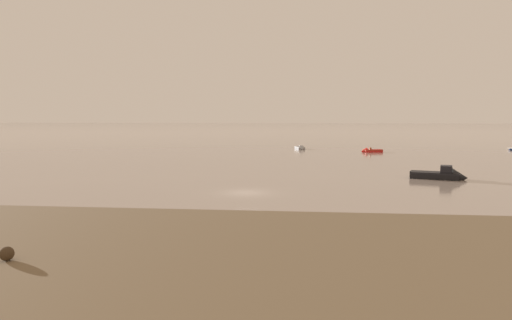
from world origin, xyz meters
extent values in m
plane|color=gray|center=(0.00, 0.00, 0.00)|extent=(800.00, 800.00, 0.00)
cube|color=brown|center=(1.38, -21.52, 0.11)|extent=(295.22, 23.63, 0.22)
sphere|color=#402F1E|center=(-9.86, -23.77, 0.60)|extent=(0.76, 0.76, 0.76)
cube|color=red|center=(20.63, 53.86, 0.19)|extent=(4.23, 2.74, 0.77)
cone|color=red|center=(18.68, 53.24, 0.19)|extent=(1.64, 1.85, 1.55)
cube|color=brown|center=(20.59, 53.85, 0.48)|extent=(4.33, 2.80, 0.09)
cube|color=brown|center=(20.06, 53.68, 0.79)|extent=(0.48, 0.59, 0.43)
cube|color=black|center=(22.46, 54.44, 0.31)|extent=(0.32, 0.37, 0.55)
cube|color=black|center=(22.07, 12.73, 0.28)|extent=(6.07, 3.87, 1.11)
cone|color=black|center=(24.89, 11.87, 0.28)|extent=(2.33, 2.64, 2.22)
cube|color=black|center=(22.13, 12.71, 0.69)|extent=(6.20, 3.95, 0.12)
cube|color=black|center=(23.36, 12.34, 1.26)|extent=(1.80, 2.07, 0.86)
cube|color=#384751|center=(24.01, 12.14, 1.32)|extent=(0.78, 1.70, 0.69)
cube|color=black|center=(19.44, 13.53, 0.44)|extent=(0.46, 0.52, 0.79)
cube|color=gray|center=(5.05, 61.39, 0.18)|extent=(2.51, 4.03, 0.74)
cone|color=gray|center=(5.58, 59.50, 0.18)|extent=(1.74, 1.53, 1.48)
cube|color=silver|center=(5.06, 61.35, 0.46)|extent=(2.56, 4.12, 0.08)
cube|color=silver|center=(5.20, 60.83, 0.76)|extent=(0.56, 0.45, 0.41)
cube|color=black|center=(4.55, 63.15, 0.29)|extent=(0.35, 0.30, 0.52)
camera|label=1|loc=(5.67, -46.03, 7.91)|focal=32.28mm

